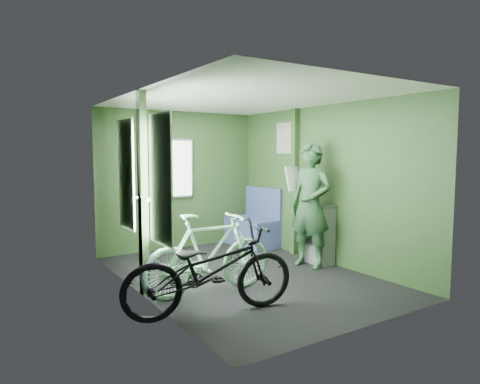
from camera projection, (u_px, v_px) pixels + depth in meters
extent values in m
plane|color=black|center=(244.00, 276.00, 5.63)|extent=(4.00, 4.00, 0.00)
cube|color=silver|center=(244.00, 98.00, 5.42)|extent=(2.80, 4.00, 0.02)
cube|color=#29431F|center=(179.00, 180.00, 7.20)|extent=(2.80, 0.02, 2.30)
cube|color=#29431F|center=(366.00, 205.00, 3.85)|extent=(2.80, 0.02, 2.30)
cube|color=#29431F|center=(139.00, 195.00, 4.77)|extent=(0.02, 4.00, 2.30)
cube|color=#29431F|center=(324.00, 184.00, 6.28)|extent=(0.02, 4.00, 2.30)
cube|color=#29431F|center=(143.00, 194.00, 4.79)|extent=(0.08, 0.12, 2.30)
cube|color=silver|center=(162.00, 179.00, 4.31)|extent=(0.02, 0.56, 1.34)
cube|color=silver|center=(127.00, 174.00, 5.23)|extent=(0.02, 0.56, 1.34)
cube|color=white|center=(162.00, 126.00, 4.27)|extent=(0.00, 0.12, 0.12)
cube|color=white|center=(127.00, 131.00, 5.19)|extent=(0.00, 0.12, 0.12)
cylinder|color=silver|center=(149.00, 198.00, 4.83)|extent=(0.03, 0.40, 0.03)
cube|color=#29431F|center=(295.00, 182.00, 6.75)|extent=(0.10, 0.10, 2.30)
cube|color=white|center=(285.00, 138.00, 6.95)|extent=(0.02, 0.40, 0.50)
cube|color=silver|center=(180.00, 169.00, 7.14)|extent=(0.50, 0.02, 1.00)
imported|color=black|center=(211.00, 315.00, 4.26)|extent=(1.86, 1.00, 0.97)
imported|color=#8DD1A7|center=(209.00, 295.00, 4.88)|extent=(1.61, 0.59, 0.96)
imported|color=#27482C|center=(310.00, 205.00, 6.01)|extent=(0.58, 0.73, 1.75)
cube|color=silver|center=(293.00, 179.00, 6.18)|extent=(0.31, 0.18, 0.35)
cube|color=slate|center=(320.00, 235.00, 6.19)|extent=(0.25, 0.36, 0.87)
cube|color=navy|center=(252.00, 232.00, 7.42)|extent=(0.58, 0.98, 0.48)
cube|color=navy|center=(263.00, 202.00, 7.50)|extent=(0.11, 0.96, 0.53)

